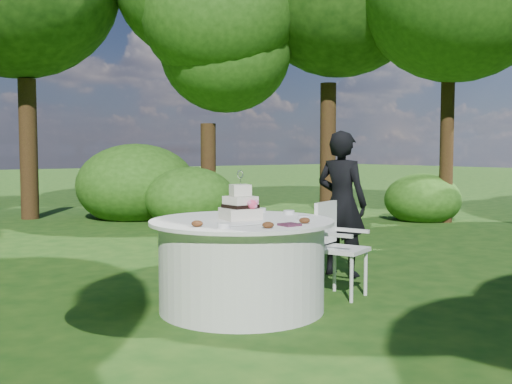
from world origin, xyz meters
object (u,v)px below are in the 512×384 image
guest (342,204)px  chair (336,241)px  table (242,264)px  cake (241,206)px  napkins (290,225)px

guest → chair: guest is taller
table → cake: cake is taller
table → napkins: bearing=-81.7°
guest → chair: 0.97m
table → cake: (0.00, 0.02, 0.50)m
guest → cake: size_ratio=3.73×
napkins → chair: (0.90, 0.44, -0.26)m
cake → chair: (0.98, -0.13, -0.37)m
guest → chair: size_ratio=1.79×
napkins → table: bearing=98.3°
chair → guest: bearing=43.3°
table → cake: bearing=77.2°
cake → table: bearing=-102.8°
chair → cake: bearing=172.5°
guest → chair: (-0.68, -0.64, -0.27)m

